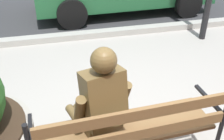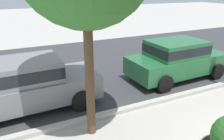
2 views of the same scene
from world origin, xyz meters
name	(u,v)px [view 2 (image 2 of 2)]	position (x,y,z in m)	size (l,w,h in m)	color
street_surface	(120,59)	(0.00, 7.50, 0.00)	(60.00, 9.00, 0.01)	#38383A
curb_stone	(182,95)	(0.00, 2.90, 0.06)	(60.00, 0.20, 0.12)	#B2AFA8
parked_car_grey	(27,83)	(-4.78, 4.32, 0.84)	(4.15, 2.01, 1.56)	slate
parked_car_green	(177,58)	(0.89, 4.32, 0.84)	(4.15, 2.01, 1.56)	#236638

